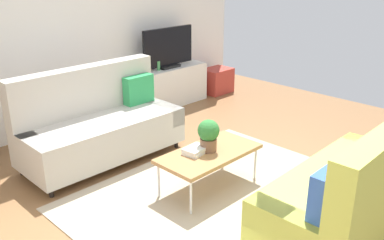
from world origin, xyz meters
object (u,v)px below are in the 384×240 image
vase_0 (137,68)px  tv (168,48)px  potted_plant (209,134)px  vase_1 (146,66)px  tv_console (168,86)px  bottle_0 (158,66)px  couch_beige (100,124)px  coffee_table (209,154)px  table_book_0 (195,152)px  couch_green (354,189)px  storage_trunk (217,81)px

vase_0 → tv: bearing=-6.9°
potted_plant → vase_1: (1.12, 2.37, 0.11)m
tv → vase_0: bearing=173.1°
tv_console → vase_1: 0.58m
vase_0 → bottle_0: size_ratio=1.17×
couch_beige → coffee_table: size_ratio=1.73×
couch_beige → vase_1: bearing=-146.8°
coffee_table → table_book_0: bearing=148.8°
couch_beige → tv: tv is taller
couch_green → vase_0: bearing=78.5°
coffee_table → tv: (1.55, 2.33, 0.56)m
vase_0 → couch_beige: bearing=-144.3°
table_book_0 → vase_1: 2.65m
couch_beige → bottle_0: size_ratio=13.05×
tv → table_book_0: bearing=-126.7°
table_book_0 → couch_green: bearing=-74.7°
couch_green → table_book_0: 1.55m
couch_beige → tv_console: size_ratio=1.36×
couch_beige → potted_plant: size_ratio=5.63×
coffee_table → table_book_0: table_book_0 is taller
couch_green → vase_1: bearing=76.2°
potted_plant → bottle_0: 2.63m
table_book_0 → vase_1: vase_1 is taller
potted_plant → table_book_0: 0.22m
bottle_0 → coffee_table: bearing=-119.8°
tv_console → vase_1: (-0.42, 0.05, 0.40)m
coffee_table → potted_plant: bearing=61.1°
couch_green → vase_1: (0.85, 3.82, 0.27)m
couch_beige → coffee_table: (0.39, -1.42, -0.05)m
table_book_0 → potted_plant: bearing=-19.1°
couch_green → bottle_0: couch_green is taller
potted_plant → vase_1: vase_1 is taller
tv_console → tv: tv is taller
coffee_table → tv_console: bearing=56.5°
vase_0 → bottle_0: bearing=-14.5°
tv → potted_plant: (-1.54, -2.30, -0.35)m
tv → vase_0: (-0.58, 0.07, -0.23)m
couch_green → bottle_0: (1.04, 3.73, 0.27)m
tv_console → coffee_table: bearing=-123.5°
potted_plant → vase_0: vase_0 is taller
couch_beige → storage_trunk: (3.04, 0.83, -0.22)m
tv → table_book_0: size_ratio=4.17×
tv → bottle_0: 0.33m
table_book_0 → storage_trunk: bearing=38.0°
couch_green → potted_plant: size_ratio=5.66×
table_book_0 → vase_0: bearing=64.6°
couch_green → table_book_0: bearing=104.1°
coffee_table → vase_1: vase_1 is taller
couch_green → storage_trunk: bearing=55.9°
vase_1 → coffee_table: bearing=-115.3°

